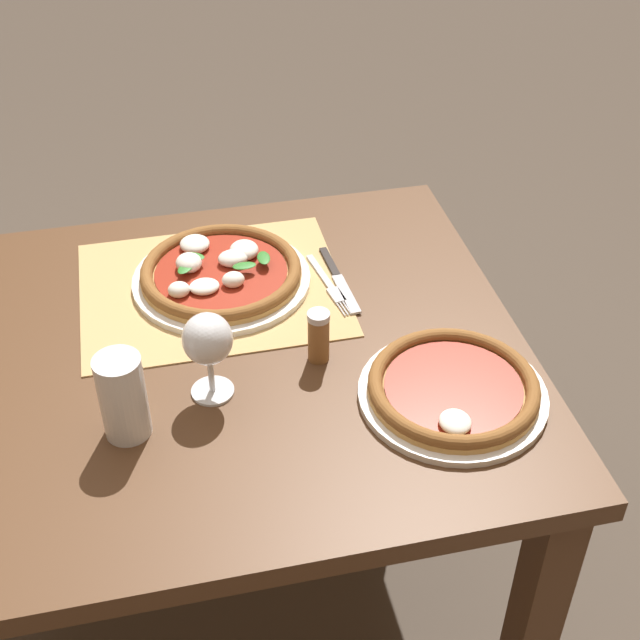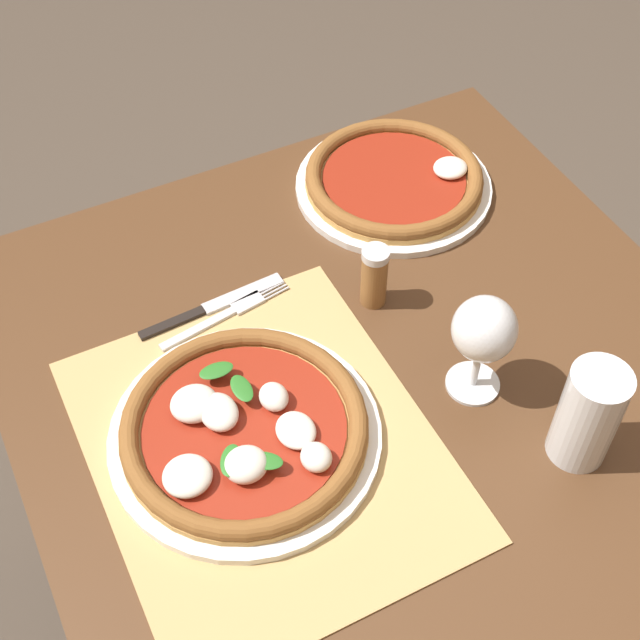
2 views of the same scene
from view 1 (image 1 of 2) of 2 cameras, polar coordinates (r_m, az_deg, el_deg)
The scene contains 10 objects.
ground_plane at distance 2.09m, azimuth -6.45°, elevation -17.76°, with size 24.00×24.00×0.00m, color #473D33.
dining_table at distance 1.61m, azimuth -8.02°, elevation -5.20°, with size 1.15×0.92×0.74m.
paper_placemat at distance 1.68m, azimuth -6.94°, elevation 2.02°, with size 0.48×0.40×0.00m, color tan.
pizza_near at distance 1.68m, azimuth -6.39°, elevation 3.03°, with size 0.33×0.33×0.05m.
pizza_far at distance 1.44m, azimuth 8.52°, elevation -4.41°, with size 0.31×0.31×0.04m.
wine_glass at distance 1.39m, azimuth -7.20°, elevation -1.43°, with size 0.08×0.08×0.16m.
pint_glass at distance 1.37m, azimuth -12.50°, elevation -4.91°, with size 0.07×0.07×0.15m.
fork at distance 1.67m, azimuth 0.58°, elevation 2.29°, with size 0.05×0.20×0.00m.
knife at distance 1.68m, azimuth 1.21°, elevation 2.60°, with size 0.03×0.22×0.01m.
pepper_shaker at distance 1.48m, azimuth -0.09°, elevation -1.03°, with size 0.04×0.04×0.10m.
Camera 1 is at (0.03, 1.17, 1.73)m, focal length 50.00 mm.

